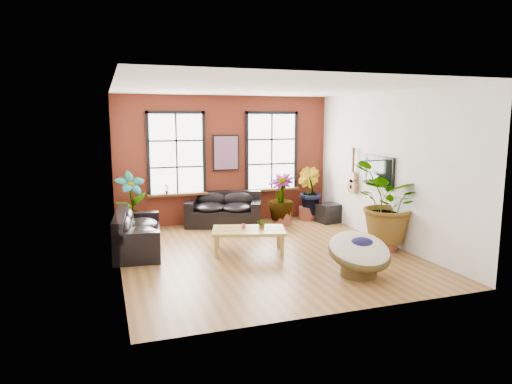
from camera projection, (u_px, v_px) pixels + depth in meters
room at (263, 172)px, 9.70m from camera, size 6.04×6.54×3.54m
sofa_back at (224, 210)px, 12.37m from camera, size 2.20×1.61×0.91m
sofa_left at (135, 233)px, 9.95m from camera, size 1.15×2.30×0.88m
coffee_table at (249, 232)px, 9.91m from camera, size 1.75×1.29×0.60m
papasan_chair at (359, 252)px, 8.36m from camera, size 1.19×1.21×0.87m
poster at (226, 153)px, 12.51m from camera, size 0.74×0.06×0.98m
tv_wall_unit at (370, 174)px, 11.08m from camera, size 0.13×1.86×1.20m
media_box at (329, 213)px, 12.76m from camera, size 0.70×0.61×0.52m
pot_back_left at (132, 226)px, 11.51m from camera, size 0.70×0.70×0.39m
pot_back_right at (308, 213)px, 13.16m from camera, size 0.65×0.65×0.38m
pot_right_wall at (386, 242)px, 10.07m from camera, size 0.63×0.63×0.37m
pot_mid at (282, 218)px, 12.49m from camera, size 0.63×0.63×0.36m
floor_plant_back_left at (131, 200)px, 11.38m from camera, size 0.87×0.71×1.44m
floor_plant_back_right at (309, 191)px, 13.08m from camera, size 0.79×0.89×1.36m
floor_plant_right_wall at (389, 203)px, 9.93m from camera, size 2.12×2.11×1.78m
floor_plant_mid at (281, 197)px, 12.41m from camera, size 1.00×1.00×1.26m
table_plant at (262, 223)px, 9.90m from camera, size 0.26×0.24×0.25m
sill_plant_left at (167, 189)px, 12.08m from camera, size 0.17×0.17×0.27m
sill_plant_right at (284, 183)px, 13.14m from camera, size 0.19×0.19×0.27m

